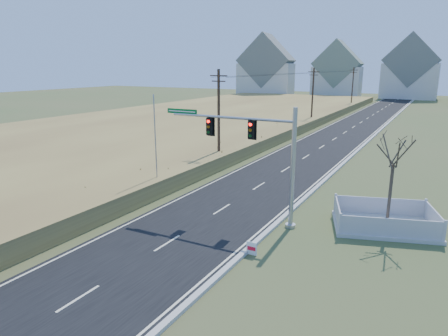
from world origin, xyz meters
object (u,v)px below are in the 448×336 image
traffic_signal_mast (263,152)px  open_sign (252,248)px  fence_enclosure (384,224)px  bare_tree (395,149)px  flagpole (156,155)px

traffic_signal_mast → open_sign: (1.38, -4.34, -3.99)m
fence_enclosure → open_sign: size_ratio=9.52×
traffic_signal_mast → bare_tree: traffic_signal_mast is taller
traffic_signal_mast → flagpole: (-9.02, 1.32, -1.43)m
traffic_signal_mast → fence_enclosure: bearing=20.0°
traffic_signal_mast → fence_enclosure: size_ratio=1.35×
traffic_signal_mast → fence_enclosure: traffic_signal_mast is taller
bare_tree → flagpole: bearing=-177.2°
traffic_signal_mast → open_sign: bearing=-73.4°
fence_enclosure → traffic_signal_mast: bearing=-176.9°
bare_tree → traffic_signal_mast: bearing=-163.2°
open_sign → bare_tree: size_ratio=0.11×
fence_enclosure → flagpole: bearing=166.6°
flagpole → fence_enclosure: bearing=4.7°
open_sign → traffic_signal_mast: bearing=106.8°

